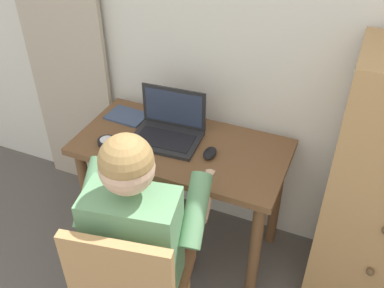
{
  "coord_description": "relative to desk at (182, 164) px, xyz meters",
  "views": [
    {
      "loc": [
        0.31,
        0.27,
        2.02
      ],
      "look_at": [
        -0.32,
        1.76,
        0.82
      ],
      "focal_mm": 40.8,
      "sensor_mm": 36.0,
      "label": 1
    }
  ],
  "objects": [
    {
      "name": "person_seated",
      "position": [
        0.05,
        -0.5,
        0.07
      ],
      "size": [
        0.6,
        0.63,
        1.18
      ],
      "color": "#4C4C4C",
      "rests_on": "ground_plane"
    },
    {
      "name": "wall_back",
      "position": [
        0.42,
        0.34,
        0.66
      ],
      "size": [
        4.8,
        0.05,
        2.5
      ],
      "primitive_type": "cube",
      "color": "silver",
      "rests_on": "ground_plane"
    },
    {
      "name": "computer_mouse",
      "position": [
        0.16,
        -0.03,
        0.14
      ],
      "size": [
        0.07,
        0.1,
        0.03
      ],
      "primitive_type": "ellipsoid",
      "rotation": [
        0.0,
        0.0,
        0.06
      ],
      "color": "black",
      "rests_on": "desk"
    },
    {
      "name": "chair",
      "position": [
        0.08,
        -0.68,
        -0.11
      ],
      "size": [
        0.48,
        0.47,
        0.86
      ],
      "color": "brown",
      "rests_on": "ground_plane"
    },
    {
      "name": "notebook_pad",
      "position": [
        -0.38,
        0.11,
        0.13
      ],
      "size": [
        0.22,
        0.16,
        0.01
      ],
      "primitive_type": "cube",
      "rotation": [
        0.0,
        0.0,
        -0.06
      ],
      "color": "#3D4C6B",
      "rests_on": "desk"
    },
    {
      "name": "laptop",
      "position": [
        -0.09,
        0.04,
        0.18
      ],
      "size": [
        0.36,
        0.27,
        0.24
      ],
      "color": "#232326",
      "rests_on": "desk"
    },
    {
      "name": "desk",
      "position": [
        0.0,
        0.0,
        0.0
      ],
      "size": [
        1.06,
        0.54,
        0.72
      ],
      "color": "brown",
      "rests_on": "ground_plane"
    },
    {
      "name": "curtain_panel",
      "position": [
        -0.85,
        0.27,
        0.51
      ],
      "size": [
        0.54,
        0.03,
        2.21
      ],
      "primitive_type": "cube",
      "color": "#BCAD99",
      "rests_on": "ground_plane"
    },
    {
      "name": "desk_clock",
      "position": [
        -0.34,
        -0.14,
        0.14
      ],
      "size": [
        0.09,
        0.09,
        0.03
      ],
      "color": "black",
      "rests_on": "desk"
    }
  ]
}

